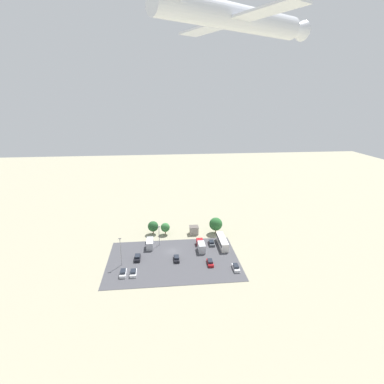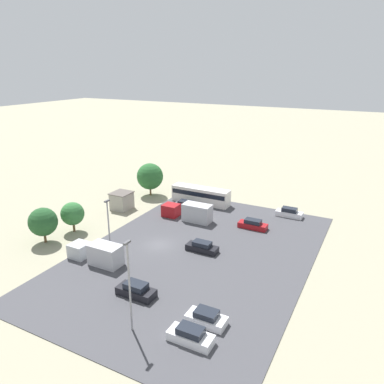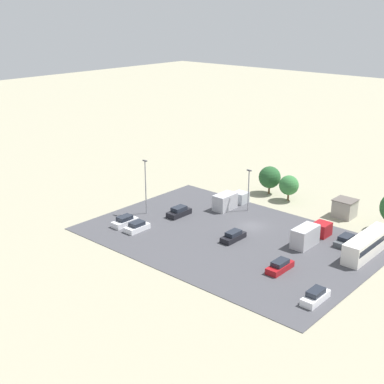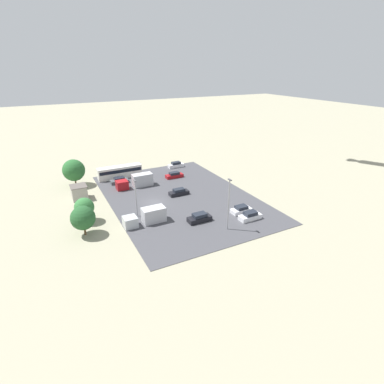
# 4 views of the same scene
# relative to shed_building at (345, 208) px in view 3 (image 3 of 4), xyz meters

# --- Properties ---
(ground_plane) EXTENTS (400.00, 400.00, 0.00)m
(ground_plane) POSITION_rel_shed_building_xyz_m (9.40, 14.05, -1.59)
(ground_plane) COLOR gray
(parking_lot_surface) EXTENTS (44.36, 30.23, 0.08)m
(parking_lot_surface) POSITION_rel_shed_building_xyz_m (9.40, 20.20, -1.55)
(parking_lot_surface) COLOR #424247
(parking_lot_surface) RESTS_ON ground
(shed_building) EXTENTS (3.63, 3.43, 3.17)m
(shed_building) POSITION_rel_shed_building_xyz_m (0.00, 0.00, 0.00)
(shed_building) COLOR #9E998E
(shed_building) RESTS_ON ground
(bus) EXTENTS (2.63, 11.38, 3.09)m
(bus) POSITION_rel_shed_building_xyz_m (-9.36, 11.59, 0.15)
(bus) COLOR silver
(bus) RESTS_ON ground
(parked_car_0) EXTENTS (1.98, 4.48, 1.46)m
(parked_car_0) POSITION_rel_shed_building_xyz_m (-5.48, 10.38, -0.90)
(parked_car_0) COLOR #4C5156
(parked_car_0) RESTS_ON ground
(parked_car_1) EXTENTS (1.98, 4.16, 1.48)m
(parked_car_1) POSITION_rel_shed_building_xyz_m (22.21, 27.91, -0.90)
(parked_car_1) COLOR silver
(parked_car_1) RESTS_ON ground
(parked_car_2) EXTENTS (1.77, 4.58, 1.48)m
(parked_car_2) POSITION_rel_shed_building_xyz_m (8.27, 20.55, -0.90)
(parked_car_2) COLOR black
(parked_car_2) RESTS_ON ground
(parked_car_3) EXTENTS (1.96, 4.57, 1.63)m
(parked_car_3) POSITION_rel_shed_building_xyz_m (21.53, 18.68, -0.84)
(parked_car_3) COLOR black
(parked_car_3) RESTS_ON ground
(parked_car_4) EXTENTS (1.74, 4.56, 1.62)m
(parked_car_4) POSITION_rel_shed_building_xyz_m (-10.40, 28.34, -0.84)
(parked_car_4) COLOR silver
(parked_car_4) RESTS_ON ground
(parked_car_5) EXTENTS (1.88, 4.48, 1.60)m
(parked_car_5) POSITION_rel_shed_building_xyz_m (25.35, 27.75, -0.85)
(parked_car_5) COLOR silver
(parked_car_5) RESTS_ON ground
(parked_car_6) EXTENTS (1.79, 4.66, 1.51)m
(parked_car_6) POSITION_rel_shed_building_xyz_m (-2.68, 24.33, -0.89)
(parked_car_6) COLOR maroon
(parked_car_6) RESTS_ON ground
(parked_truck_0) EXTENTS (2.48, 7.97, 2.83)m
(parked_truck_0) POSITION_rel_shed_building_xyz_m (17.55, 9.64, -0.22)
(parked_truck_0) COLOR #ADB2B7
(parked_truck_0) RESTS_ON ground
(parked_truck_1) EXTENTS (2.41, 8.91, 3.02)m
(parked_truck_1) POSITION_rel_shed_building_xyz_m (-1.07, 13.58, -0.13)
(parked_truck_1) COLOR maroon
(parked_truck_1) RESTS_ON ground
(tree_apron_mid) EXTENTS (4.24, 4.24, 5.44)m
(tree_apron_mid) POSITION_rel_shed_building_xyz_m (16.51, -1.53, 1.72)
(tree_apron_mid) COLOR brown
(tree_apron_mid) RESTS_ON ground
(tree_apron_far) EXTENTS (3.67, 3.67, 4.88)m
(tree_apron_far) POSITION_rel_shed_building_xyz_m (11.60, -0.57, 1.44)
(tree_apron_far) COLOR brown
(tree_apron_far) RESTS_ON ground
(light_pole_lot_centre) EXTENTS (0.90, 0.28, 9.69)m
(light_pole_lot_centre) POSITION_rel_shed_building_xyz_m (26.50, 21.73, 3.77)
(light_pole_lot_centre) COLOR gray
(light_pole_lot_centre) RESTS_ON ground
(light_pole_lot_edge) EXTENTS (0.90, 0.28, 7.56)m
(light_pole_lot_edge) POSITION_rel_shed_building_xyz_m (14.06, 8.78, 2.69)
(light_pole_lot_edge) COLOR gray
(light_pole_lot_edge) RESTS_ON ground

